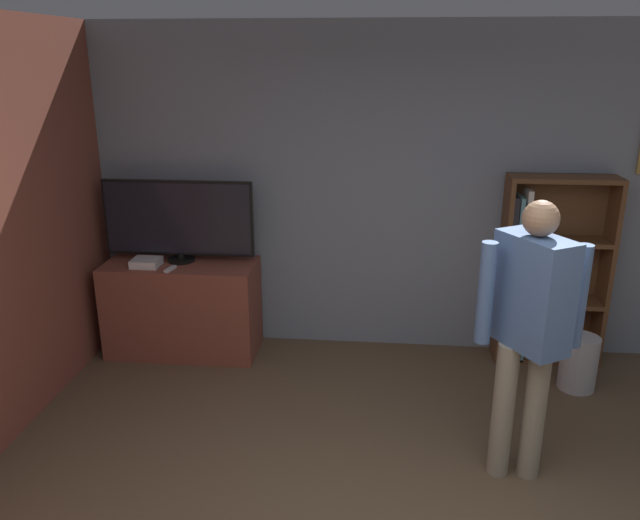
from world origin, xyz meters
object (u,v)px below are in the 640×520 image
object	(u,v)px
bookshelf	(542,274)
waste_bin	(579,363)
television	(178,220)
game_console	(146,263)
person	(529,321)

from	to	relation	value
bookshelf	waste_bin	distance (m)	0.76
television	game_console	bearing A→B (deg)	-148.27
game_console	person	world-z (taller)	person
game_console	waste_bin	xyz separation A→B (m)	(3.42, -0.23, -0.61)
bookshelf	person	size ratio (longest dim) A/B	0.91
game_console	television	bearing A→B (deg)	31.73
game_console	bookshelf	xyz separation A→B (m)	(3.20, 0.27, -0.08)
television	bookshelf	distance (m)	2.99
game_console	bookshelf	world-z (taller)	bookshelf
bookshelf	waste_bin	xyz separation A→B (m)	(0.21, -0.49, -0.53)
television	game_console	world-z (taller)	television
television	waste_bin	bearing A→B (deg)	-6.78
person	waste_bin	xyz separation A→B (m)	(0.68, 1.10, -0.80)
television	person	bearing A→B (deg)	-30.69
bookshelf	person	world-z (taller)	person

